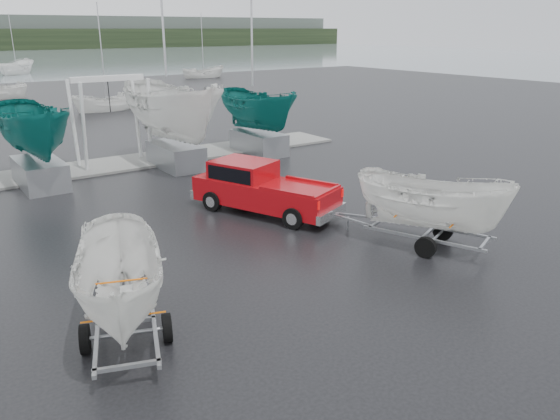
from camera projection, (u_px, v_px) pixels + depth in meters
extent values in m
plane|color=black|center=(178.00, 280.00, 14.01)|extent=(120.00, 120.00, 0.00)
cube|color=gray|center=(50.00, 174.00, 24.04)|extent=(30.00, 3.00, 0.12)
cube|color=#99080D|center=(265.00, 193.00, 18.90)|extent=(3.53, 5.41, 0.84)
cube|color=#99080D|center=(243.00, 171.00, 19.17)|extent=(2.27, 2.49, 0.75)
cube|color=black|center=(243.00, 170.00, 19.15)|extent=(2.21, 2.29, 0.49)
cube|color=silver|center=(332.00, 214.00, 17.64)|extent=(1.71, 0.81, 0.31)
cylinder|color=black|center=(213.00, 201.00, 19.21)|extent=(0.51, 0.75, 0.71)
cylinder|color=black|center=(241.00, 190.00, 20.54)|extent=(0.51, 0.75, 0.71)
cylinder|color=black|center=(294.00, 218.00, 17.48)|extent=(0.51, 0.75, 0.71)
cylinder|color=black|center=(319.00, 205.00, 18.81)|extent=(0.51, 0.75, 0.71)
cube|color=gray|center=(422.00, 238.00, 15.55)|extent=(1.40, 3.37, 0.08)
cube|color=gray|center=(434.00, 227.00, 16.43)|extent=(1.40, 3.37, 0.08)
cylinder|color=gray|center=(435.00, 239.00, 15.93)|extent=(1.52, 0.67, 0.08)
cylinder|color=black|center=(426.00, 247.00, 15.30)|extent=(0.39, 0.62, 0.60)
cylinder|color=black|center=(443.00, 231.00, 16.57)|extent=(0.39, 0.62, 0.60)
imported|color=silver|center=(436.00, 154.00, 15.24)|extent=(2.28, 2.30, 4.63)
cube|color=orange|center=(404.00, 210.00, 16.23)|extent=(1.46, 0.61, 0.03)
cube|color=orange|center=(458.00, 220.00, 15.40)|extent=(1.46, 0.61, 0.03)
cube|color=gray|center=(98.00, 326.00, 10.98)|extent=(1.29, 3.42, 0.08)
cube|color=gray|center=(154.00, 318.00, 11.26)|extent=(1.29, 3.42, 0.08)
cylinder|color=gray|center=(127.00, 333.00, 10.99)|extent=(1.53, 0.61, 0.08)
cylinder|color=black|center=(85.00, 339.00, 10.78)|extent=(0.37, 0.63, 0.60)
cylinder|color=black|center=(167.00, 328.00, 11.19)|extent=(0.37, 0.63, 0.60)
imported|color=silver|center=(115.00, 213.00, 10.38)|extent=(2.24, 2.27, 4.63)
cube|color=orange|center=(123.00, 281.00, 11.68)|extent=(1.47, 0.56, 0.03)
cube|color=orange|center=(124.00, 317.00, 10.22)|extent=(1.47, 0.56, 0.03)
cylinder|color=silver|center=(84.00, 129.00, 23.61)|extent=(0.16, 0.58, 3.99)
cylinder|color=silver|center=(73.00, 124.00, 24.85)|extent=(0.16, 0.58, 3.99)
cylinder|color=silver|center=(149.00, 122.00, 25.26)|extent=(0.16, 0.58, 3.99)
cylinder|color=silver|center=(136.00, 118.00, 26.49)|extent=(0.16, 0.58, 3.99)
cube|color=silver|center=(107.00, 78.00, 24.42)|extent=(3.30, 0.25, 0.25)
cube|color=gray|center=(40.00, 173.00, 22.08)|extent=(1.60, 3.20, 1.10)
imported|color=#0E625C|center=(27.00, 81.00, 20.92)|extent=(2.34, 2.40, 6.22)
cube|color=gray|center=(176.00, 156.00, 25.16)|extent=(1.60, 3.20, 1.10)
imported|color=silver|center=(170.00, 57.00, 23.77)|extent=(2.89, 2.97, 7.68)
cube|color=gray|center=(259.00, 143.00, 28.01)|extent=(1.60, 3.20, 1.10)
imported|color=#0E625C|center=(258.00, 73.00, 26.91)|extent=(2.20, 2.26, 5.85)
cylinder|color=#B2B2B7|center=(251.00, 12.00, 26.40)|extent=(0.10, 0.10, 7.00)
imported|color=silver|center=(107.00, 111.00, 42.71)|extent=(2.41, 2.36, 5.56)
cylinder|color=#B2B2B7|center=(102.00, 58.00, 41.44)|extent=(0.08, 0.08, 8.00)
imported|color=silver|center=(204.00, 78.00, 71.06)|extent=(2.34, 2.28, 5.90)
cylinder|color=#B2B2B7|center=(202.00, 46.00, 69.79)|extent=(0.08, 0.08, 8.00)
imported|color=silver|center=(17.00, 74.00, 76.77)|extent=(4.24, 4.25, 7.97)
cylinder|color=#B2B2B7|center=(13.00, 44.00, 75.51)|extent=(0.08, 0.08, 8.00)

